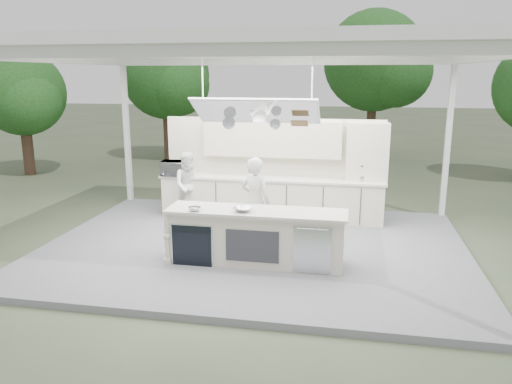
% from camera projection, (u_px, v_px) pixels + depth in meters
% --- Properties ---
extents(ground, '(90.00, 90.00, 0.00)m').
position_uv_depth(ground, '(255.00, 251.00, 9.67)').
color(ground, '#4A5137').
rests_on(ground, ground).
extents(stage_deck, '(8.00, 6.00, 0.12)m').
position_uv_depth(stage_deck, '(255.00, 248.00, 9.66)').
color(stage_deck, slate).
rests_on(stage_deck, ground).
extents(tent, '(8.20, 6.20, 3.86)m').
position_uv_depth(tent, '(255.00, 52.00, 8.81)').
color(tent, white).
rests_on(tent, ground).
extents(demo_island, '(3.10, 0.79, 0.95)m').
position_uv_depth(demo_island, '(255.00, 237.00, 8.63)').
color(demo_island, beige).
rests_on(demo_island, stage_deck).
extents(back_counter, '(5.08, 0.72, 0.95)m').
position_uv_depth(back_counter, '(271.00, 198.00, 11.35)').
color(back_counter, beige).
rests_on(back_counter, stage_deck).
extents(back_wall_unit, '(5.05, 0.48, 2.25)m').
position_uv_depth(back_wall_unit, '(292.00, 154.00, 11.25)').
color(back_wall_unit, beige).
rests_on(back_wall_unit, stage_deck).
extents(tree_cluster, '(19.55, 9.40, 5.85)m').
position_uv_depth(tree_cluster, '(301.00, 75.00, 18.28)').
color(tree_cluster, '#452D22').
rests_on(tree_cluster, ground).
extents(head_chef, '(0.74, 0.63, 1.72)m').
position_uv_depth(head_chef, '(256.00, 202.00, 9.45)').
color(head_chef, silver).
rests_on(head_chef, stage_deck).
extents(sous_chef, '(0.89, 0.79, 1.52)m').
position_uv_depth(sous_chef, '(189.00, 185.00, 11.29)').
color(sous_chef, silver).
rests_on(sous_chef, stage_deck).
extents(toaster_oven, '(0.62, 0.44, 0.34)m').
position_uv_depth(toaster_oven, '(175.00, 168.00, 11.42)').
color(toaster_oven, '#AEB1B5').
rests_on(toaster_oven, back_counter).
extents(bowl_large, '(0.38, 0.38, 0.08)m').
position_uv_depth(bowl_large, '(243.00, 209.00, 8.44)').
color(bowl_large, '#B4B6BB').
rests_on(bowl_large, demo_island).
extents(bowl_small, '(0.26, 0.26, 0.07)m').
position_uv_depth(bowl_small, '(195.00, 209.00, 8.47)').
color(bowl_small, '#AFB1B6').
rests_on(bowl_small, demo_island).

